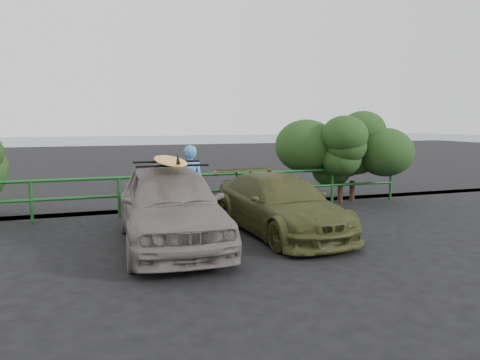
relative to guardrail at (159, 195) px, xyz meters
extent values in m
plane|color=black|center=(0.00, -5.00, -0.52)|extent=(80.00, 80.00, 0.00)
plane|color=slate|center=(0.00, 55.00, -0.52)|extent=(200.00, 200.00, 0.00)
imported|color=slate|center=(-0.26, -2.97, 0.26)|extent=(2.08, 4.69, 1.57)
imported|color=#3D401C|center=(2.15, -2.74, 0.10)|extent=(2.05, 4.40, 1.24)
imported|color=#438ECA|center=(0.66, -0.65, 0.39)|extent=(0.73, 0.54, 1.81)
ellipsoid|color=orange|center=(-0.26, -2.97, 1.13)|extent=(0.67, 2.63, 0.08)
camera|label=1|loc=(-1.85, -11.81, 1.89)|focal=35.00mm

